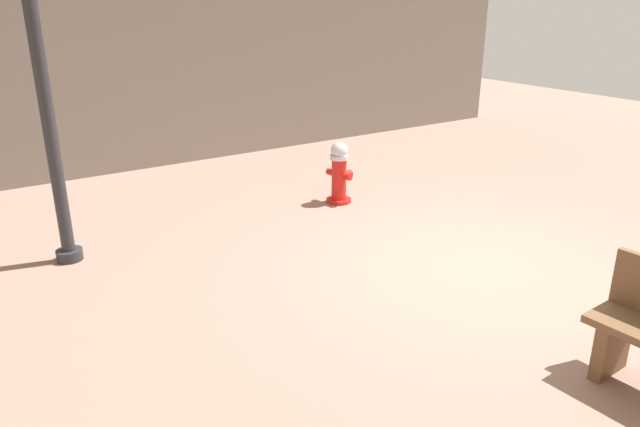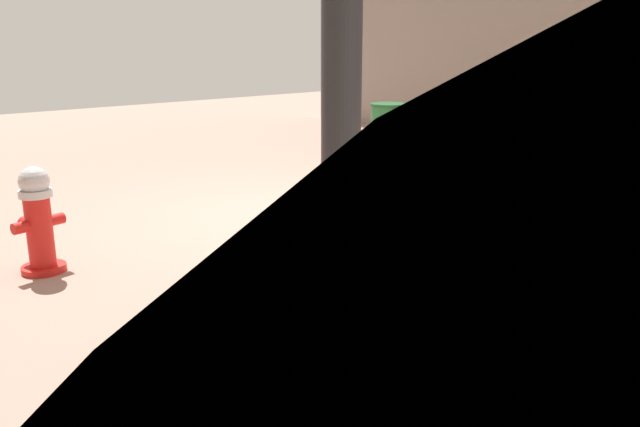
% 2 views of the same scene
% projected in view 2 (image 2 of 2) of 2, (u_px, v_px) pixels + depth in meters
% --- Properties ---
extents(ground_plane, '(23.40, 23.40, 0.00)m').
position_uv_depth(ground_plane, '(296.00, 216.00, 6.98)').
color(ground_plane, '#9E7A6B').
extents(fire_hydrant, '(0.44, 0.41, 0.86)m').
position_uv_depth(fire_hydrant, '(38.00, 220.00, 5.25)').
color(fire_hydrant, red).
rests_on(fire_hydrant, ground_plane).
extents(bench_near, '(1.65, 0.54, 0.95)m').
position_uv_depth(bench_near, '(478.00, 150.00, 8.08)').
color(bench_near, brown).
rests_on(bench_near, ground_plane).
extents(trash_bin, '(0.51, 0.51, 0.94)m').
position_uv_depth(trash_bin, '(388.00, 137.00, 9.22)').
color(trash_bin, '#266633').
rests_on(trash_bin, ground_plane).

